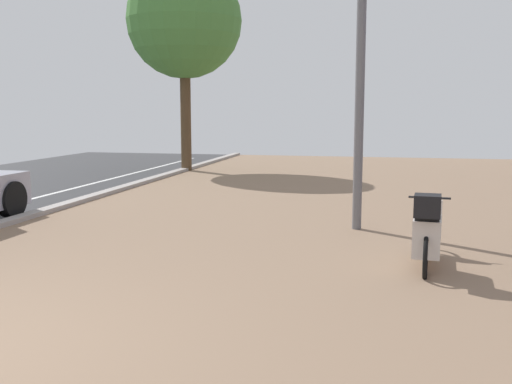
# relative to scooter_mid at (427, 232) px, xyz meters

# --- Properties ---
(scooter_mid) EXTENTS (0.52, 1.72, 0.95)m
(scooter_mid) POSITION_rel_scooter_mid_xyz_m (0.00, 0.00, 0.00)
(scooter_mid) COLOR black
(scooter_mid) RESTS_ON ground
(lamp_post) EXTENTS (0.20, 0.52, 5.44)m
(lamp_post) POSITION_rel_scooter_mid_xyz_m (-0.91, 2.15, 2.61)
(lamp_post) COLOR slate
(lamp_post) RESTS_ON ground
(street_tree) EXTENTS (3.37, 3.37, 6.08)m
(street_tree) POSITION_rel_scooter_mid_xyz_m (-6.38, 10.01, 3.95)
(street_tree) COLOR brown
(street_tree) RESTS_ON ground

